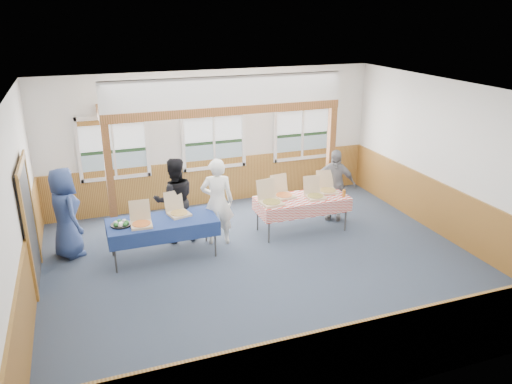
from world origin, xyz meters
TOP-DOWN VIEW (x-y plane):
  - floor at (0.00, 0.00)m, footprint 8.00×8.00m
  - ceiling at (0.00, 0.00)m, footprint 8.00×8.00m
  - wall_back at (0.00, 3.50)m, footprint 8.00×0.00m
  - wall_front at (0.00, -3.50)m, footprint 8.00×0.00m
  - wall_left at (-4.00, 0.00)m, footprint 0.00×8.00m
  - wall_right at (4.00, 0.00)m, footprint 0.00×8.00m
  - wainscot_back at (0.00, 3.48)m, footprint 7.98×0.05m
  - wainscot_front at (0.00, -3.48)m, footprint 7.98×0.05m
  - wainscot_left at (-3.98, 0.00)m, footprint 0.05×6.98m
  - wainscot_right at (3.98, 0.00)m, footprint 0.05×6.98m
  - cased_opening at (-3.96, 0.90)m, footprint 0.06×1.30m
  - window_left at (-2.30, 3.46)m, footprint 1.56×0.10m
  - window_mid at (0.00, 3.46)m, footprint 1.56×0.10m
  - window_right at (2.30, 3.46)m, footprint 1.56×0.10m
  - post_left at (-2.50, 2.30)m, footprint 0.15×0.15m
  - post_right at (2.50, 2.30)m, footprint 0.15×0.15m
  - cross_beam at (0.00, 2.30)m, footprint 5.15×0.18m
  - table_left at (-1.70, 1.04)m, footprint 2.16×1.23m
  - table_right at (1.29, 1.22)m, footprint 1.96×0.90m
  - pizza_box_a at (-2.10, 0.93)m, footprint 0.40×0.48m
  - pizza_box_b at (-1.36, 1.20)m, footprint 0.48×0.54m
  - pizza_box_c at (0.53, 1.12)m, footprint 0.47×0.55m
  - pizza_box_d at (0.93, 1.41)m, footprint 0.45×0.52m
  - pizza_box_e at (1.54, 1.14)m, footprint 0.40×0.48m
  - pizza_box_f at (1.94, 1.36)m, footprint 0.46×0.53m
  - veggie_tray at (-2.45, 1.04)m, footprint 0.38×0.38m
  - drink_glass at (2.14, 0.97)m, footprint 0.07×0.07m
  - woman_white at (-0.55, 1.26)m, footprint 0.74×0.57m
  - woman_black at (-1.32, 1.69)m, footprint 0.87×0.69m
  - man_blue at (-3.40, 1.71)m, footprint 0.84×1.01m
  - person_grey at (2.24, 1.59)m, footprint 1.01×0.83m

SIDE VIEW (x-z plane):
  - floor at x=0.00m, z-range 0.00..0.00m
  - wainscot_back at x=0.00m, z-range 0.00..1.10m
  - wainscot_front at x=0.00m, z-range 0.00..1.10m
  - wainscot_left at x=-3.98m, z-range 0.00..1.10m
  - wainscot_right at x=3.98m, z-range 0.00..1.10m
  - table_right at x=1.29m, z-range 0.32..1.08m
  - table_left at x=-1.70m, z-range 0.33..1.08m
  - veggie_tray at x=-2.45m, z-range 0.74..0.83m
  - person_grey at x=2.24m, z-range 0.00..1.61m
  - pizza_box_e at x=1.54m, z-range 0.62..1.03m
  - pizza_box_a at x=-2.10m, z-range 0.61..1.03m
  - pizza_box_b at x=-1.36m, z-range 0.61..1.03m
  - pizza_box_f at x=1.94m, z-range 0.61..1.03m
  - pizza_box_d at x=0.93m, z-range 0.61..1.04m
  - pizza_box_c at x=0.53m, z-range 0.60..1.05m
  - drink_glass at x=2.14m, z-range 0.76..0.91m
  - woman_black at x=-1.32m, z-range 0.00..1.75m
  - man_blue at x=-3.40m, z-range 0.00..1.76m
  - woman_white at x=-0.55m, z-range 0.00..1.79m
  - cased_opening at x=-3.96m, z-range 0.00..2.10m
  - post_left at x=-2.50m, z-range 0.00..2.40m
  - post_right at x=2.50m, z-range 0.00..2.40m
  - wall_back at x=0.00m, z-range -2.40..5.60m
  - wall_front at x=0.00m, z-range -2.40..5.60m
  - wall_left at x=-4.00m, z-range -2.40..5.60m
  - wall_right at x=4.00m, z-range -2.40..5.60m
  - window_left at x=-2.30m, z-range 0.95..2.41m
  - window_mid at x=0.00m, z-range 0.95..2.41m
  - window_right at x=2.30m, z-range 0.95..2.41m
  - cross_beam at x=0.00m, z-range 2.40..2.58m
  - ceiling at x=0.00m, z-range 3.20..3.20m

